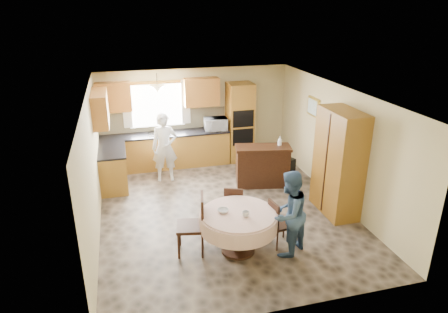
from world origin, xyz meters
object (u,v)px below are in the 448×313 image
oven_tower (240,123)px  person_sink (165,148)px  chair_left (195,222)px  chair_right (278,221)px  chair_back (234,205)px  dining_table (238,221)px  person_dining (289,214)px  sideboard (262,167)px  cupboard (339,163)px

oven_tower → person_sink: bearing=-158.9°
chair_left → chair_right: bearing=94.2°
chair_right → person_sink: (-1.57, 3.33, 0.35)m
oven_tower → chair_back: bearing=-108.5°
oven_tower → dining_table: 4.36m
chair_back → chair_right: bearing=150.4°
chair_right → person_dining: 0.39m
oven_tower → sideboard: size_ratio=1.66×
cupboard → chair_left: bearing=-167.3°
person_dining → sideboard: bearing=-136.1°
oven_tower → cupboard: 3.45m
oven_tower → chair_back: (-1.13, -3.37, -0.58)m
dining_table → chair_left: 0.74m
cupboard → person_dining: bearing=-143.9°
chair_left → oven_tower: bearing=164.5°
dining_table → chair_left: chair_left is taller
chair_right → person_dining: bearing=-171.9°
sideboard → chair_right: 2.51m
chair_left → person_dining: (1.52, -0.44, 0.17)m
dining_table → person_sink: person_sink is taller
chair_right → person_dining: person_dining is taller
chair_left → chair_back: chair_left is taller
oven_tower → chair_right: bearing=-97.5°
oven_tower → sideboard: oven_tower is taller
dining_table → chair_left: (-0.71, 0.18, 0.00)m
person_dining → chair_back: bearing=-92.9°
sideboard → chair_back: size_ratio=1.46×
chair_right → person_sink: 3.70m
chair_right → sideboard: bearing=-21.7°
dining_table → oven_tower: bearing=72.8°
chair_back → person_sink: person_sink is taller
sideboard → dining_table: (-1.33, -2.44, 0.14)m
chair_right → chair_left: bearing=75.1°
chair_right → dining_table: bearing=82.1°
cupboard → person_sink: bearing=142.4°
chair_right → person_sink: person_sink is taller
sideboard → cupboard: size_ratio=0.59×
oven_tower → dining_table: size_ratio=1.58×
sideboard → person_dining: 2.76m
chair_back → oven_tower: bearing=-84.8°
cupboard → chair_right: cupboard is taller
sideboard → chair_right: (-0.60, -2.44, 0.03)m
oven_tower → cupboard: (1.07, -3.28, 0.02)m
oven_tower → dining_table: (-1.28, -4.15, -0.47)m
oven_tower → person_dining: bearing=-96.1°
cupboard → person_dining: cupboard is taller
sideboard → chair_left: (-2.04, -2.26, 0.14)m
person_dining → oven_tower: bearing=-131.3°
cupboard → person_dining: size_ratio=1.41×
cupboard → person_dining: (-1.54, -1.12, -0.32)m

